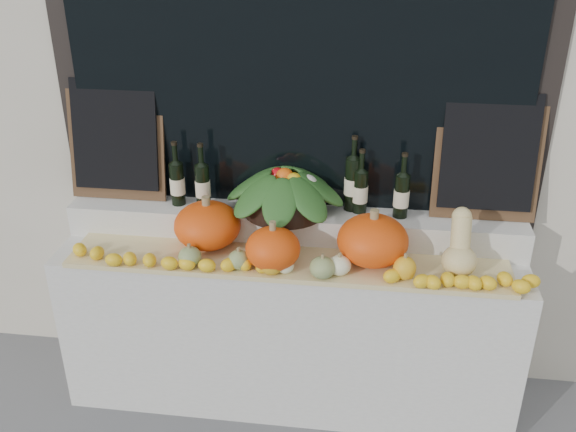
{
  "coord_description": "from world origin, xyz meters",
  "views": [
    {
      "loc": [
        0.35,
        -1.2,
        2.47
      ],
      "look_at": [
        0.0,
        1.45,
        1.12
      ],
      "focal_mm": 40.0,
      "sensor_mm": 36.0,
      "label": 1
    }
  ],
  "objects": [
    {
      "name": "pumpkin_right",
      "position": [
        0.4,
        1.44,
        1.02
      ],
      "size": [
        0.39,
        0.39,
        0.24
      ],
      "primitive_type": "ellipsoid",
      "rotation": [
        0.0,
        0.0,
        -0.19
      ],
      "color": "#F24E0C",
      "rests_on": "straw_bedding"
    },
    {
      "name": "wine_bottle_near_left",
      "position": [
        -0.46,
        1.65,
        1.16
      ],
      "size": [
        0.08,
        0.08,
        0.34
      ],
      "color": "black",
      "rests_on": "rear_tier"
    },
    {
      "name": "chalkboard_left",
      "position": [
        -0.92,
        1.74,
        1.36
      ],
      "size": [
        0.5,
        0.13,
        0.61
      ],
      "rotation": [
        -0.17,
        0.0,
        0.0
      ],
      "color": "#4C331E",
      "rests_on": "rear_tier"
    },
    {
      "name": "wine_bottle_far_right",
      "position": [
        0.53,
        1.68,
        1.15
      ],
      "size": [
        0.08,
        0.08,
        0.33
      ],
      "color": "black",
      "rests_on": "rear_tier"
    },
    {
      "name": "display_sill",
      "position": [
        0.0,
        1.52,
        0.44
      ],
      "size": [
        2.3,
        0.55,
        0.88
      ],
      "primitive_type": "cube",
      "color": "silver",
      "rests_on": "ground"
    },
    {
      "name": "lemon_heap",
      "position": [
        0.0,
        1.29,
        0.94
      ],
      "size": [
        2.2,
        0.16,
        0.06
      ],
      "primitive_type": null,
      "color": "yellow",
      "rests_on": "straw_bedding"
    },
    {
      "name": "chalkboard_right",
      "position": [
        0.92,
        1.74,
        1.36
      ],
      "size": [
        0.5,
        0.13,
        0.61
      ],
      "rotation": [
        -0.17,
        0.0,
        0.0
      ],
      "color": "#4C331E",
      "rests_on": "rear_tier"
    },
    {
      "name": "butternut_squash",
      "position": [
        0.79,
        1.41,
        1.02
      ],
      "size": [
        0.16,
        0.22,
        0.3
      ],
      "color": "#E1C884",
      "rests_on": "straw_bedding"
    },
    {
      "name": "straw_bedding",
      "position": [
        0.0,
        1.4,
        0.89
      ],
      "size": [
        2.1,
        0.32,
        0.02
      ],
      "primitive_type": "cube",
      "color": "tan",
      "rests_on": "display_sill"
    },
    {
      "name": "wine_bottle_far_left",
      "position": [
        -0.6,
        1.67,
        1.16
      ],
      "size": [
        0.08,
        0.08,
        0.34
      ],
      "color": "black",
      "rests_on": "rear_tier"
    },
    {
      "name": "pumpkin_center",
      "position": [
        -0.06,
        1.34,
        1.0
      ],
      "size": [
        0.28,
        0.28,
        0.2
      ],
      "primitive_type": "ellipsoid",
      "rotation": [
        0.0,
        0.0,
        0.12
      ],
      "color": "#F24E0C",
      "rests_on": "straw_bedding"
    },
    {
      "name": "wine_bottle_tall",
      "position": [
        0.29,
        1.73,
        1.18
      ],
      "size": [
        0.08,
        0.08,
        0.39
      ],
      "color": "black",
      "rests_on": "rear_tier"
    },
    {
      "name": "decorative_gourds",
      "position": [
        0.05,
        1.3,
        0.96
      ],
      "size": [
        1.1,
        0.15,
        0.15
      ],
      "color": "#33601C",
      "rests_on": "straw_bedding"
    },
    {
      "name": "pumpkin_left",
      "position": [
        -0.4,
        1.5,
        1.02
      ],
      "size": [
        0.42,
        0.42,
        0.23
      ],
      "primitive_type": "ellipsoid",
      "rotation": [
        0.0,
        0.0,
        -0.38
      ],
      "color": "#F24E0C",
      "rests_on": "straw_bedding"
    },
    {
      "name": "rear_tier",
      "position": [
        0.0,
        1.68,
        0.96
      ],
      "size": [
        2.3,
        0.25,
        0.16
      ],
      "primitive_type": "cube",
      "color": "silver",
      "rests_on": "display_sill"
    },
    {
      "name": "produce_bowl",
      "position": [
        -0.04,
        1.66,
        1.16
      ],
      "size": [
        0.63,
        0.63,
        0.24
      ],
      "color": "black",
      "rests_on": "rear_tier"
    },
    {
      "name": "wine_bottle_near_right",
      "position": [
        0.33,
        1.7,
        1.15
      ],
      "size": [
        0.08,
        0.08,
        0.33
      ],
      "color": "black",
      "rests_on": "rear_tier"
    }
  ]
}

